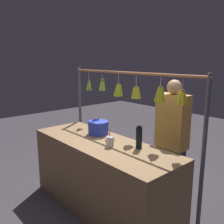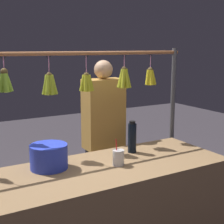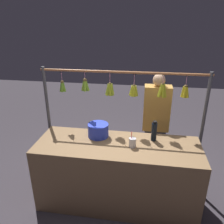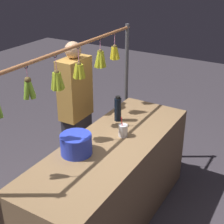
{
  "view_description": "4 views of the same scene",
  "coord_description": "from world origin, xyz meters",
  "views": [
    {
      "loc": [
        -2.24,
        1.81,
        1.89
      ],
      "look_at": [
        -0.19,
        0.0,
        1.3
      ],
      "focal_mm": 39.76,
      "sensor_mm": 36.0,
      "label": 1
    },
    {
      "loc": [
        1.05,
        2.04,
        1.77
      ],
      "look_at": [
        -0.15,
        0.0,
        1.3
      ],
      "focal_mm": 53.12,
      "sensor_mm": 36.0,
      "label": 2
    },
    {
      "loc": [
        -0.31,
        2.41,
        2.34
      ],
      "look_at": [
        0.07,
        0.0,
        1.33
      ],
      "focal_mm": 35.75,
      "sensor_mm": 36.0,
      "label": 3
    },
    {
      "loc": [
        2.23,
        1.34,
        2.46
      ],
      "look_at": [
        -0.03,
        0.0,
        1.21
      ],
      "focal_mm": 53.18,
      "sensor_mm": 36.0,
      "label": 4
    }
  ],
  "objects": [
    {
      "name": "display_rack",
      "position": [
        -0.03,
        -0.43,
        1.27
      ],
      "size": [
        2.24,
        0.12,
        1.76
      ],
      "color": "#4C4C51",
      "rests_on": "ground"
    },
    {
      "name": "ground_plane",
      "position": [
        0.0,
        0.0,
        0.0
      ],
      "size": [
        12.0,
        12.0,
        0.0
      ],
      "primitive_type": "plane",
      "color": "#3E383F"
    },
    {
      "name": "water_bottle",
      "position": [
        -0.45,
        -0.18,
        1.03
      ],
      "size": [
        0.07,
        0.07,
        0.27
      ],
      "color": "black",
      "rests_on": "market_counter"
    },
    {
      "name": "market_counter",
      "position": [
        0.0,
        0.0,
        0.45
      ],
      "size": [
        2.07,
        0.73,
        0.9
      ],
      "primitive_type": "cube",
      "color": "olive",
      "rests_on": "ground"
    },
    {
      "name": "vendor_person",
      "position": [
        -0.49,
        -0.75,
        0.81
      ],
      "size": [
        0.39,
        0.21,
        1.64
      ],
      "color": "#2D2D38",
      "rests_on": "ground"
    },
    {
      "name": "drink_cup",
      "position": [
        -0.19,
        0.03,
        0.96
      ],
      "size": [
        0.09,
        0.09,
        0.2
      ],
      "color": "silver",
      "rests_on": "market_counter"
    },
    {
      "name": "blue_bucket",
      "position": [
        0.28,
        -0.17,
        0.99
      ],
      "size": [
        0.27,
        0.27,
        0.18
      ],
      "primitive_type": "cylinder",
      "color": "blue",
      "rests_on": "market_counter"
    }
  ]
}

